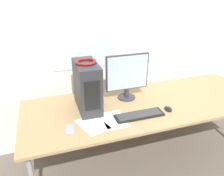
# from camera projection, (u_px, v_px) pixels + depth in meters

# --- Properties ---
(wall_back) EXTENTS (8.00, 0.07, 2.70)m
(wall_back) POSITION_uv_depth(u_px,v_px,m) (128.00, 34.00, 2.57)
(wall_back) COLOR silver
(wall_back) RESTS_ON ground_plane
(desk) EXTENTS (2.58, 0.94, 0.75)m
(desk) POSITION_uv_depth(u_px,v_px,m) (148.00, 106.00, 2.33)
(desk) COLOR tan
(desk) RESTS_ON ground_plane
(pc_tower) EXTENTS (0.20, 0.43, 0.48)m
(pc_tower) POSITION_uv_depth(u_px,v_px,m) (87.00, 86.00, 2.11)
(pc_tower) COLOR #2D2D33
(pc_tower) RESTS_ON desk
(headphones) EXTENTS (0.19, 0.19, 0.03)m
(headphones) POSITION_uv_depth(u_px,v_px,m) (86.00, 62.00, 2.01)
(headphones) COLOR maroon
(headphones) RESTS_ON pc_tower
(monitor_main) EXTENTS (0.47, 0.19, 0.49)m
(monitor_main) POSITION_uv_depth(u_px,v_px,m) (127.00, 75.00, 2.30)
(monitor_main) COLOR #333338
(monitor_main) RESTS_ON desk
(keyboard) EXTENTS (0.47, 0.14, 0.02)m
(keyboard) POSITION_uv_depth(u_px,v_px,m) (139.00, 115.00, 2.07)
(keyboard) COLOR black
(keyboard) RESTS_ON desk
(mouse) EXTENTS (0.07, 0.10, 0.03)m
(mouse) POSITION_uv_depth(u_px,v_px,m) (168.00, 109.00, 2.16)
(mouse) COLOR black
(mouse) RESTS_ON desk
(cell_phone) EXTENTS (0.10, 0.16, 0.01)m
(cell_phone) POSITION_uv_depth(u_px,v_px,m) (70.00, 129.00, 1.87)
(cell_phone) COLOR #99999E
(cell_phone) RESTS_ON desk
(paper_sheet_left) EXTENTS (0.29, 0.35, 0.00)m
(paper_sheet_left) POSITION_uv_depth(u_px,v_px,m) (93.00, 124.00, 1.95)
(paper_sheet_left) COLOR white
(paper_sheet_left) RESTS_ON desk
(paper_sheet_front) EXTENTS (0.22, 0.30, 0.00)m
(paper_sheet_front) POSITION_uv_depth(u_px,v_px,m) (114.00, 120.00, 2.02)
(paper_sheet_front) COLOR white
(paper_sheet_front) RESTS_ON desk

